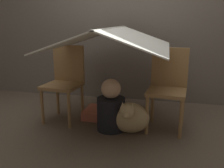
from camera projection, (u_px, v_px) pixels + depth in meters
The scene contains 8 objects.
ground_plane at pixel (109, 130), 2.73m from camera, with size 8.80×8.80×0.00m, color brown.
wall_back at pixel (128, 14), 3.51m from camera, with size 7.00×0.05×2.50m.
chair_left at pixel (65, 80), 2.93m from camera, with size 0.43×0.43×0.88m.
chair_right at pixel (168, 85), 2.68m from camera, with size 0.43×0.43×0.88m.
sheet_canopy at pixel (112, 38), 2.61m from camera, with size 1.18×1.45×0.22m.
person_front at pixel (111, 109), 2.68m from camera, with size 0.30×0.30×0.57m.
dog at pixel (129, 117), 2.61m from camera, with size 0.42×0.39×0.39m.
floor_cushion at pixel (104, 113), 3.07m from camera, with size 0.48×0.38×0.10m.
Camera 1 is at (0.57, -2.46, 1.16)m, focal length 40.00 mm.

